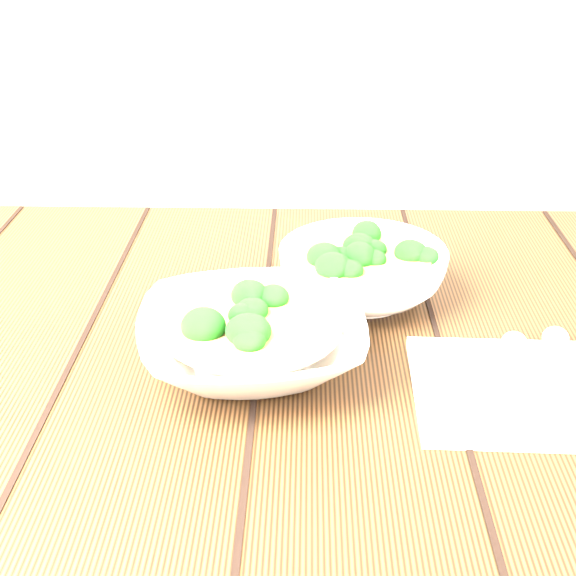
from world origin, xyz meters
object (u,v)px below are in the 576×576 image
(trivet, at_px, (366,291))
(napkin, at_px, (525,391))
(table, at_px, (279,424))
(soup_bowl_back, at_px, (362,271))
(soup_bowl_front, at_px, (252,338))

(trivet, xyz_separation_m, napkin, (0.15, -0.20, -0.01))
(table, relative_size, soup_bowl_back, 4.56)
(soup_bowl_front, height_order, trivet, soup_bowl_front)
(soup_bowl_back, bearing_deg, trivet, -53.45)
(napkin, bearing_deg, trivet, 127.17)
(soup_bowl_back, height_order, napkin, soup_bowl_back)
(table, distance_m, trivet, 0.19)
(soup_bowl_back, bearing_deg, table, -133.50)
(soup_bowl_front, relative_size, soup_bowl_back, 1.03)
(trivet, height_order, napkin, trivet)
(soup_bowl_front, distance_m, napkin, 0.28)
(soup_bowl_front, bearing_deg, napkin, -10.85)
(trivet, bearing_deg, soup_bowl_back, 126.55)
(soup_bowl_back, distance_m, trivet, 0.02)
(napkin, bearing_deg, table, 158.45)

